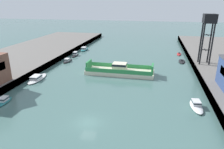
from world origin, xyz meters
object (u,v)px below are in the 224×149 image
(moored_boat_far_right, at_px, (3,101))
(moored_boat_upstream_b, at_px, (37,78))
(moored_boat_far_left, at_px, (68,60))
(moored_boat_upstream_a, at_px, (179,54))
(moored_boat_mid_right, at_px, (75,54))
(moored_boat_near_left, at_px, (196,105))
(moored_boat_mid_left, at_px, (84,49))
(crane_tower, at_px, (209,25))
(moored_boat_near_right, at_px, (182,61))
(chain_ferry, at_px, (120,71))

(moored_boat_far_right, distance_m, moored_boat_upstream_b, 13.43)
(moored_boat_far_left, distance_m, moored_boat_upstream_a, 42.22)
(moored_boat_mid_right, bearing_deg, moored_boat_upstream_b, -90.52)
(moored_boat_far_left, xyz_separation_m, moored_boat_far_right, (-0.10, -31.21, -0.00))
(moored_boat_upstream_a, xyz_separation_m, moored_boat_upstream_b, (-38.69, -36.30, 0.25))
(moored_boat_upstream_a, bearing_deg, moored_boat_far_left, -154.01)
(moored_boat_near_left, xyz_separation_m, moored_boat_mid_right, (-37.91, 33.30, 0.06))
(moored_boat_far_right, xyz_separation_m, moored_boat_upstream_b, (-0.64, 13.41, 0.02))
(moored_boat_mid_left, xyz_separation_m, moored_boat_upstream_a, (38.35, 0.44, -0.32))
(moored_boat_far_left, bearing_deg, moored_boat_upstream_a, 25.99)
(moored_boat_near_left, relative_size, moored_boat_mid_right, 0.97)
(moored_boat_mid_right, relative_size, crane_tower, 0.43)
(moored_boat_far_right, bearing_deg, moored_boat_far_left, 89.82)
(moored_boat_near_right, relative_size, moored_boat_far_right, 1.13)
(moored_boat_far_left, bearing_deg, moored_boat_mid_left, 91.28)
(moored_boat_near_left, distance_m, moored_boat_near_right, 33.01)
(moored_boat_near_right, height_order, crane_tower, crane_tower)
(moored_boat_mid_right, bearing_deg, moored_boat_near_right, -0.45)
(moored_boat_mid_right, bearing_deg, moored_boat_near_left, -41.30)
(moored_boat_far_right, height_order, crane_tower, crane_tower)
(moored_boat_far_left, bearing_deg, moored_boat_far_right, -90.18)
(moored_boat_mid_right, bearing_deg, moored_boat_upstream_a, 15.03)
(crane_tower, bearing_deg, moored_boat_near_right, 128.17)
(chain_ferry, relative_size, moored_boat_near_right, 3.18)
(moored_boat_upstream_b, bearing_deg, moored_boat_near_left, -10.89)
(chain_ferry, bearing_deg, moored_boat_near_right, 42.39)
(crane_tower, bearing_deg, chain_ferry, -157.15)
(chain_ferry, distance_m, moored_boat_near_left, 24.12)
(moored_boat_near_left, bearing_deg, moored_boat_upstream_b, 169.11)
(moored_boat_near_right, relative_size, moored_boat_far_left, 1.02)
(moored_boat_mid_left, bearing_deg, moored_boat_upstream_b, -90.54)
(moored_boat_far_right, relative_size, moored_boat_upstream_a, 1.01)
(chain_ferry, height_order, moored_boat_mid_left, chain_ferry)
(moored_boat_near_right, bearing_deg, crane_tower, -51.83)
(moored_boat_mid_left, relative_size, moored_boat_mid_right, 1.20)
(moored_boat_mid_left, bearing_deg, crane_tower, -21.23)
(moored_boat_near_left, height_order, moored_boat_far_left, moored_boat_near_left)
(moored_boat_mid_left, height_order, crane_tower, crane_tower)
(crane_tower, bearing_deg, moored_boat_mid_left, 158.77)
(moored_boat_near_left, distance_m, moored_boat_far_right, 37.99)
(moored_boat_mid_left, height_order, moored_boat_upstream_b, moored_boat_mid_left)
(moored_boat_near_left, bearing_deg, moored_boat_upstream_a, 89.28)
(moored_boat_mid_right, height_order, moored_boat_upstream_a, moored_boat_mid_right)
(chain_ferry, bearing_deg, moored_boat_near_left, -42.36)
(moored_boat_near_right, distance_m, moored_boat_far_right, 54.54)
(chain_ferry, height_order, moored_boat_mid_right, chain_ferry)
(moored_boat_near_right, relative_size, moored_boat_mid_left, 0.81)
(moored_boat_near_left, distance_m, moored_boat_upstream_b, 38.84)
(moored_boat_near_left, xyz_separation_m, moored_boat_near_right, (0.54, 33.00, -0.30))
(chain_ferry, relative_size, moored_boat_near_left, 3.16)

